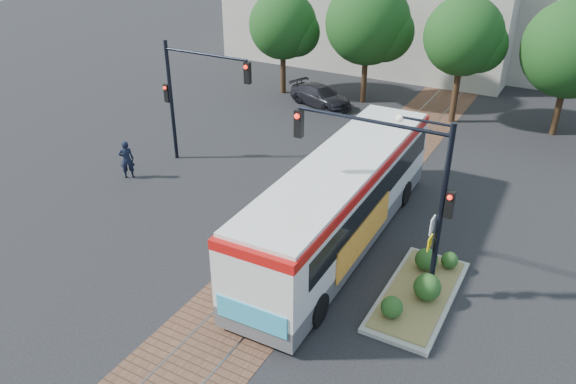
# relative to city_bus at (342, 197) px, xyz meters

# --- Properties ---
(ground) EXTENTS (120.00, 120.00, 0.00)m
(ground) POSITION_rel_city_bus_xyz_m (-1.06, -0.88, -1.93)
(ground) COLOR black
(ground) RESTS_ON ground
(trackbed) EXTENTS (3.60, 40.00, 0.02)m
(trackbed) POSITION_rel_city_bus_xyz_m (-1.06, 3.12, -1.93)
(trackbed) COLOR brown
(trackbed) RESTS_ON ground
(tree_row) EXTENTS (26.40, 5.60, 7.67)m
(tree_row) POSITION_rel_city_bus_xyz_m (0.15, 15.54, 2.92)
(tree_row) COLOR #382314
(tree_row) RESTS_ON ground
(warehouses) EXTENTS (40.00, 13.00, 8.00)m
(warehouses) POSITION_rel_city_bus_xyz_m (-1.59, 27.87, 1.88)
(warehouses) COLOR #ADA899
(warehouses) RESTS_ON ground
(city_bus) EXTENTS (3.00, 13.02, 3.47)m
(city_bus) POSITION_rel_city_bus_xyz_m (0.00, 0.00, 0.00)
(city_bus) COLOR #4C4C4F
(city_bus) RESTS_ON ground
(traffic_island) EXTENTS (2.20, 5.20, 1.13)m
(traffic_island) POSITION_rel_city_bus_xyz_m (3.76, -1.78, -1.60)
(traffic_island) COLOR gray
(traffic_island) RESTS_ON ground
(signal_pole_main) EXTENTS (5.49, 0.46, 6.00)m
(signal_pole_main) POSITION_rel_city_bus_xyz_m (2.80, -1.69, 2.22)
(signal_pole_main) COLOR black
(signal_pole_main) RESTS_ON ground
(signal_pole_left) EXTENTS (4.99, 0.34, 6.00)m
(signal_pole_left) POSITION_rel_city_bus_xyz_m (-9.43, 3.12, 1.93)
(signal_pole_left) COLOR black
(signal_pole_left) RESTS_ON ground
(officer) EXTENTS (0.80, 0.79, 1.86)m
(officer) POSITION_rel_city_bus_xyz_m (-11.12, 0.23, -1.00)
(officer) COLOR black
(officer) RESTS_ON ground
(parked_car) EXTENTS (4.82, 3.22, 1.30)m
(parked_car) POSITION_rel_city_bus_xyz_m (-7.66, 13.93, -1.29)
(parked_car) COLOR black
(parked_car) RESTS_ON ground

